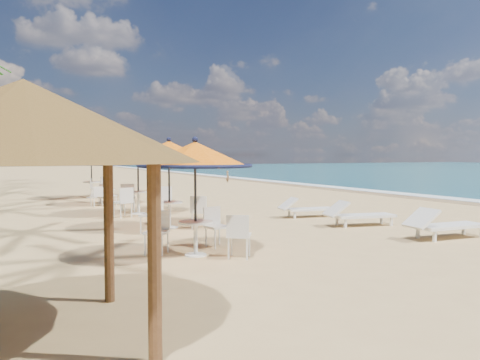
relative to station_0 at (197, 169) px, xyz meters
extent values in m
plane|color=tan|center=(5.41, 0.08, -1.72)|extent=(160.00, 160.00, 0.00)
cube|color=white|center=(14.71, 10.08, -1.72)|extent=(1.20, 140.00, 0.04)
cube|color=olive|center=(13.81, 10.08, -1.72)|extent=(1.40, 140.00, 0.02)
cylinder|color=black|center=(-0.04, -0.03, -0.59)|extent=(0.05, 0.05, 2.26)
cone|color=orange|center=(-0.04, -0.03, 0.29)|extent=(2.26, 2.26, 0.49)
torus|color=black|center=(-0.04, -0.03, 0.06)|extent=(2.26, 2.26, 0.07)
sphere|color=black|center=(-0.04, -0.03, 0.58)|extent=(0.12, 0.12, 0.12)
cylinder|color=white|center=(-0.04, -0.03, -1.06)|extent=(0.69, 0.69, 0.04)
cylinder|color=white|center=(-0.04, -0.03, -1.38)|extent=(0.08, 0.08, 0.69)
cylinder|color=black|center=(0.63, 3.58, -0.54)|extent=(0.05, 0.05, 2.38)
cone|color=orange|center=(0.63, 3.58, 0.40)|extent=(2.38, 2.38, 0.52)
torus|color=black|center=(0.63, 3.58, 0.16)|extent=(2.38, 2.38, 0.07)
sphere|color=black|center=(0.63, 3.58, 0.70)|extent=(0.12, 0.12, 0.12)
cylinder|color=white|center=(0.63, 3.58, -1.02)|extent=(0.72, 0.72, 0.04)
cylinder|color=white|center=(0.63, 3.58, -1.36)|extent=(0.08, 0.08, 0.72)
cylinder|color=black|center=(0.68, 6.98, -0.46)|extent=(0.05, 0.05, 2.53)
cone|color=orange|center=(0.68, 6.98, 0.53)|extent=(2.53, 2.53, 0.55)
torus|color=black|center=(0.68, 6.98, 0.28)|extent=(2.53, 2.53, 0.08)
sphere|color=black|center=(0.68, 6.98, 0.85)|extent=(0.13, 0.13, 0.13)
cylinder|color=white|center=(0.68, 6.98, -0.98)|extent=(0.77, 0.77, 0.04)
cylinder|color=white|center=(0.68, 6.98, -1.34)|extent=(0.09, 0.09, 0.77)
cylinder|color=black|center=(0.36, 10.53, -0.70)|extent=(0.04, 0.04, 2.04)
cone|color=orange|center=(0.36, 10.53, 0.10)|extent=(2.04, 2.04, 0.44)
torus|color=black|center=(0.36, 10.53, -0.11)|extent=(2.04, 2.04, 0.06)
sphere|color=black|center=(0.36, 10.53, 0.35)|extent=(0.11, 0.11, 0.11)
cylinder|color=white|center=(0.36, 10.53, -1.12)|extent=(0.62, 0.62, 0.04)
cylinder|color=white|center=(0.36, 10.53, -1.41)|extent=(0.07, 0.07, 0.62)
cylinder|color=black|center=(0.30, 13.83, -0.47)|extent=(0.05, 0.05, 2.50)
cone|color=orange|center=(0.30, 13.83, 0.51)|extent=(2.50, 2.50, 0.54)
torus|color=black|center=(0.30, 13.83, 0.26)|extent=(2.50, 2.50, 0.08)
sphere|color=black|center=(0.30, 13.83, 0.82)|extent=(0.13, 0.13, 0.13)
cylinder|color=white|center=(0.30, 13.83, -0.99)|extent=(0.76, 0.76, 0.04)
cylinder|color=white|center=(0.30, 13.83, -1.34)|extent=(0.09, 0.09, 0.76)
cube|color=white|center=(6.13, -0.99, -1.43)|extent=(1.84, 0.80, 0.07)
cube|color=white|center=(5.24, -0.91, -1.20)|extent=(0.65, 0.70, 0.45)
cube|color=white|center=(6.13, -0.99, -1.60)|extent=(0.06, 0.06, 0.25)
cube|color=white|center=(5.66, 1.47, -1.44)|extent=(1.82, 0.99, 0.07)
cube|color=white|center=(4.82, 1.65, -1.22)|extent=(0.70, 0.74, 0.43)
cube|color=white|center=(5.66, 1.47, -1.60)|extent=(0.06, 0.06, 0.24)
cube|color=white|center=(5.40, 3.68, -1.47)|extent=(1.63, 0.85, 0.06)
cube|color=white|center=(4.63, 3.82, -1.27)|extent=(0.61, 0.65, 0.39)
cube|color=white|center=(5.40, 3.68, -1.62)|extent=(0.05, 0.05, 0.22)
cylinder|color=brown|center=(-2.16, -2.21, -0.72)|extent=(0.13, 0.13, 2.02)
cylinder|color=brown|center=(-2.16, -4.32, -0.72)|extent=(0.13, 0.13, 2.02)
cone|color=brown|center=(-3.22, -3.26, 0.63)|extent=(3.65, 3.65, 0.86)
imported|color=brown|center=(11.04, 21.60, -1.26)|extent=(0.22, 0.34, 0.92)
camera|label=1|loc=(-3.45, -8.61, 0.27)|focal=35.00mm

